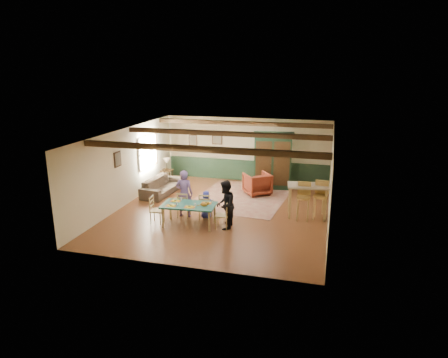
% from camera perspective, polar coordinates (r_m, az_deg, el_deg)
% --- Properties ---
extents(floor, '(8.00, 8.00, 0.00)m').
position_cam_1_polar(floor, '(13.62, -0.31, -4.66)').
color(floor, '#582D18').
rests_on(floor, ground).
extents(wall_back, '(7.00, 0.02, 2.70)m').
position_cam_1_polar(wall_back, '(17.00, 3.27, 4.18)').
color(wall_back, beige).
rests_on(wall_back, floor).
extents(wall_left, '(0.02, 8.00, 2.70)m').
position_cam_1_polar(wall_left, '(14.51, -13.78, 1.74)').
color(wall_left, beige).
rests_on(wall_left, floor).
extents(wall_right, '(0.02, 8.00, 2.70)m').
position_cam_1_polar(wall_right, '(12.77, 15.01, -0.24)').
color(wall_right, beige).
rests_on(wall_right, floor).
extents(ceiling, '(7.00, 8.00, 0.02)m').
position_cam_1_polar(ceiling, '(12.93, -0.33, 6.63)').
color(ceiling, silver).
rests_on(ceiling, wall_back).
extents(wainscot_back, '(6.95, 0.03, 0.90)m').
position_cam_1_polar(wainscot_back, '(17.18, 3.21, 1.23)').
color(wainscot_back, '#1B311F').
rests_on(wainscot_back, floor).
extents(ceiling_beam_front, '(6.95, 0.16, 0.16)m').
position_cam_1_polar(ceiling_beam_front, '(10.78, -3.58, 4.28)').
color(ceiling_beam_front, black).
rests_on(ceiling_beam_front, ceiling).
extents(ceiling_beam_mid, '(6.95, 0.16, 0.16)m').
position_cam_1_polar(ceiling_beam_mid, '(13.32, 0.13, 6.51)').
color(ceiling_beam_mid, black).
rests_on(ceiling_beam_mid, ceiling).
extents(ceiling_beam_back, '(6.95, 0.16, 0.16)m').
position_cam_1_polar(ceiling_beam_back, '(15.82, 2.58, 7.96)').
color(ceiling_beam_back, black).
rests_on(ceiling_beam_back, ceiling).
extents(window_left, '(0.06, 1.60, 1.30)m').
position_cam_1_polar(window_left, '(15.92, -10.82, 3.87)').
color(window_left, white).
rests_on(window_left, wall_left).
extents(picture_left_wall, '(0.04, 0.42, 0.52)m').
position_cam_1_polar(picture_left_wall, '(13.89, -14.95, 2.75)').
color(picture_left_wall, '#7C755A').
rests_on(picture_left_wall, wall_left).
extents(picture_back_a, '(0.45, 0.04, 0.55)m').
position_cam_1_polar(picture_back_a, '(17.19, -1.00, 5.87)').
color(picture_back_a, '#7C755A').
rests_on(picture_back_a, wall_back).
extents(picture_back_b, '(0.38, 0.04, 0.48)m').
position_cam_1_polar(picture_back_b, '(17.55, -4.46, 5.53)').
color(picture_back_b, '#7C755A').
rests_on(picture_back_b, wall_back).
extents(dining_table, '(1.69, 1.01, 0.68)m').
position_cam_1_polar(dining_table, '(12.40, -5.00, -5.14)').
color(dining_table, '#1C584F').
rests_on(dining_table, floor).
extents(dining_chair_far_left, '(0.41, 0.42, 0.86)m').
position_cam_1_polar(dining_chair_far_left, '(13.05, -5.74, -3.65)').
color(dining_chair_far_left, tan).
rests_on(dining_chair_far_left, floor).
extents(dining_chair_far_right, '(0.41, 0.42, 0.86)m').
position_cam_1_polar(dining_chair_far_right, '(12.87, -2.64, -3.87)').
color(dining_chair_far_right, tan).
rests_on(dining_chair_far_right, floor).
extents(dining_chair_end_left, '(0.42, 0.41, 0.86)m').
position_cam_1_polar(dining_chair_end_left, '(12.69, -9.55, -4.37)').
color(dining_chair_end_left, tan).
rests_on(dining_chair_end_left, floor).
extents(dining_chair_end_right, '(0.42, 0.41, 0.86)m').
position_cam_1_polar(dining_chair_end_right, '(12.13, -0.26, -5.11)').
color(dining_chair_end_right, tan).
rests_on(dining_chair_end_right, floor).
extents(person_man, '(0.59, 0.41, 1.56)m').
position_cam_1_polar(person_man, '(13.01, -5.69, -2.08)').
color(person_man, '#684F87').
rests_on(person_man, floor).
extents(person_woman, '(0.61, 0.76, 1.50)m').
position_cam_1_polar(person_woman, '(12.00, 0.16, -3.72)').
color(person_woman, black).
rests_on(person_woman, floor).
extents(person_child, '(0.46, 0.32, 0.91)m').
position_cam_1_polar(person_child, '(12.92, -2.56, -3.66)').
color(person_child, '#2A34A8').
rests_on(person_child, floor).
extents(cat, '(0.33, 0.15, 0.16)m').
position_cam_1_polar(cat, '(12.05, -2.89, -3.60)').
color(cat, '#BE7821').
rests_on(cat, dining_table).
extents(place_setting_near_left, '(0.38, 0.29, 0.11)m').
position_cam_1_polar(place_setting_near_left, '(12.21, -7.60, -3.59)').
color(place_setting_near_left, yellow).
rests_on(place_setting_near_left, dining_table).
extents(place_setting_near_center, '(0.38, 0.29, 0.11)m').
position_cam_1_polar(place_setting_near_center, '(12.03, -4.94, -3.79)').
color(place_setting_near_center, yellow).
rests_on(place_setting_near_center, dining_table).
extents(place_setting_far_left, '(0.38, 0.29, 0.11)m').
position_cam_1_polar(place_setting_far_left, '(12.61, -6.94, -2.92)').
color(place_setting_far_left, yellow).
rests_on(place_setting_far_left, dining_table).
extents(place_setting_far_right, '(0.38, 0.29, 0.11)m').
position_cam_1_polar(place_setting_far_right, '(12.34, -2.52, -3.24)').
color(place_setting_far_right, yellow).
rests_on(place_setting_far_right, dining_table).
extents(area_rug, '(3.56, 4.10, 0.01)m').
position_cam_1_polar(area_rug, '(15.03, 2.48, -2.66)').
color(area_rug, tan).
rests_on(area_rug, floor).
extents(armoire, '(1.67, 0.82, 2.27)m').
position_cam_1_polar(armoire, '(16.04, 6.98, 2.60)').
color(armoire, black).
rests_on(armoire, floor).
extents(armchair, '(1.27, 1.27, 0.84)m').
position_cam_1_polar(armchair, '(15.37, 4.76, -0.67)').
color(armchair, '#4E170F').
rests_on(armchair, floor).
extents(sofa, '(0.99, 2.19, 0.62)m').
position_cam_1_polar(sofa, '(15.61, -8.87, -0.96)').
color(sofa, '#392E23').
rests_on(sofa, floor).
extents(end_table, '(0.46, 0.46, 0.55)m').
position_cam_1_polar(end_table, '(17.11, -8.14, 0.42)').
color(end_table, black).
rests_on(end_table, floor).
extents(table_lamp, '(0.28, 0.28, 0.50)m').
position_cam_1_polar(table_lamp, '(16.98, -8.20, 2.13)').
color(table_lamp, beige).
rests_on(table_lamp, end_table).
extents(counter_table, '(1.38, 0.91, 1.08)m').
position_cam_1_polar(counter_table, '(13.30, 11.77, -3.05)').
color(counter_table, beige).
rests_on(counter_table, floor).
extents(bar_stool_left, '(0.44, 0.48, 1.23)m').
position_cam_1_polar(bar_stool_left, '(12.93, 11.26, -3.21)').
color(bar_stool_left, '#B18D44').
rests_on(bar_stool_left, floor).
extents(bar_stool_right, '(0.49, 0.53, 1.25)m').
position_cam_1_polar(bar_stool_right, '(13.09, 13.58, -3.06)').
color(bar_stool_right, '#B18D44').
rests_on(bar_stool_right, floor).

